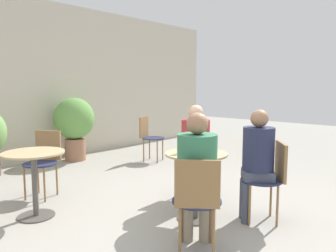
% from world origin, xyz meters
% --- Properties ---
extents(ground_plane, '(20.00, 20.00, 0.00)m').
position_xyz_m(ground_plane, '(0.00, 0.00, 0.00)').
color(ground_plane, '#9E998E').
extents(storefront_wall, '(10.00, 0.06, 3.00)m').
position_xyz_m(storefront_wall, '(0.00, 3.88, 1.50)').
color(storefront_wall, beige).
rests_on(storefront_wall, ground_plane).
extents(cafe_table_near, '(0.65, 0.65, 0.71)m').
position_xyz_m(cafe_table_near, '(0.06, -0.04, 0.52)').
color(cafe_table_near, '#514C47').
rests_on(cafe_table_near, ground_plane).
extents(cafe_table_far, '(0.64, 0.64, 0.71)m').
position_xyz_m(cafe_table_far, '(-1.07, 1.26, 0.51)').
color(cafe_table_far, '#514C47').
rests_on(cafe_table_far, ground_plane).
extents(bistro_chair_0, '(0.48, 0.48, 0.83)m').
position_xyz_m(bistro_chair_0, '(-0.54, -0.52, 0.51)').
color(bistro_chair_0, '#232847').
rests_on(bistro_chair_0, ground_plane).
extents(bistro_chair_1, '(0.48, 0.48, 0.83)m').
position_xyz_m(bistro_chair_1, '(0.54, -0.64, 0.51)').
color(bistro_chair_1, '#232847').
rests_on(bistro_chair_1, ground_plane).
extents(bistro_chair_2, '(0.48, 0.48, 0.83)m').
position_xyz_m(bistro_chair_2, '(0.65, 0.44, 0.51)').
color(bistro_chair_2, '#232847').
rests_on(bistro_chair_2, ground_plane).
extents(bistro_chair_3, '(0.48, 0.47, 0.83)m').
position_xyz_m(bistro_chair_3, '(-0.67, 1.85, 0.51)').
color(bistro_chair_3, '#232847').
rests_on(bistro_chair_3, ground_plane).
extents(bistro_chair_4, '(0.46, 0.47, 0.83)m').
position_xyz_m(bistro_chair_4, '(1.63, 2.33, 0.51)').
color(bistro_chair_4, '#232847').
rests_on(bistro_chair_4, ground_plane).
extents(seated_person_0, '(0.43, 0.43, 1.18)m').
position_xyz_m(seated_person_0, '(-0.43, -0.43, 0.70)').
color(seated_person_0, gray).
rests_on(seated_person_0, ground_plane).
extents(seated_person_1, '(0.40, 0.41, 1.17)m').
position_xyz_m(seated_person_1, '(0.45, -0.52, 0.70)').
color(seated_person_1, '#42475B').
rests_on(seated_person_1, ground_plane).
extents(seated_person_2, '(0.44, 0.44, 1.18)m').
position_xyz_m(seated_person_2, '(0.54, 0.35, 0.70)').
color(seated_person_2, '#42475B').
rests_on(seated_person_2, ground_plane).
extents(beer_glass_0, '(0.07, 0.07, 0.18)m').
position_xyz_m(beer_glass_0, '(0.13, -0.14, 0.80)').
color(beer_glass_0, beige).
rests_on(beer_glass_0, cafe_table_near).
extents(beer_glass_1, '(0.07, 0.07, 0.18)m').
position_xyz_m(beer_glass_1, '(-0.02, 0.06, 0.80)').
color(beer_glass_1, beige).
rests_on(beer_glass_1, cafe_table_near).
extents(potted_plant_1, '(0.75, 0.75, 1.19)m').
position_xyz_m(potted_plant_1, '(0.70, 3.39, 0.73)').
color(potted_plant_1, '#93664C').
rests_on(potted_plant_1, ground_plane).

